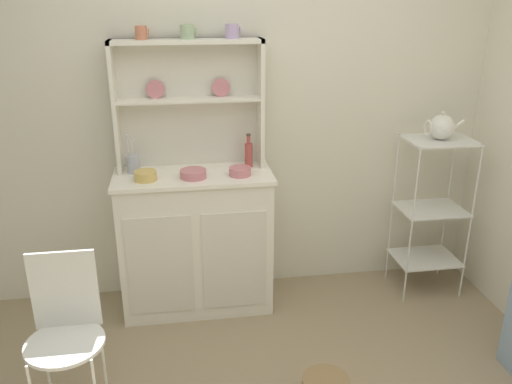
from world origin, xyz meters
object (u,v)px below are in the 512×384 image
(bowl_mixing_large, at_px, (145,176))
(porcelain_teapot, at_px, (441,127))
(utensil_jar, at_px, (133,163))
(wire_chair, at_px, (65,324))
(jam_bottle, at_px, (249,154))
(cup_terracotta_0, at_px, (141,33))
(bakers_rack, at_px, (432,202))
(hutch_shelf_unit, at_px, (189,95))
(hutch_cabinet, at_px, (196,240))

(bowl_mixing_large, bearing_deg, porcelain_teapot, 1.29)
(bowl_mixing_large, relative_size, utensil_jar, 0.55)
(wire_chair, relative_size, bowl_mixing_large, 6.40)
(jam_bottle, xyz_separation_m, utensil_jar, (-0.71, -0.01, -0.03))
(wire_chair, bearing_deg, cup_terracotta_0, 94.63)
(utensil_jar, xyz_separation_m, porcelain_teapot, (1.92, -0.11, 0.18))
(cup_terracotta_0, height_order, porcelain_teapot, cup_terracotta_0)
(bowl_mixing_large, height_order, utensil_jar, utensil_jar)
(bakers_rack, xyz_separation_m, jam_bottle, (-1.21, 0.12, 0.36))
(utensil_jar, height_order, porcelain_teapot, porcelain_teapot)
(hutch_shelf_unit, relative_size, bakers_rack, 0.83)
(bakers_rack, bearing_deg, wire_chair, -158.74)
(hutch_cabinet, height_order, cup_terracotta_0, cup_terracotta_0)
(bowl_mixing_large, height_order, porcelain_teapot, porcelain_teapot)
(hutch_cabinet, xyz_separation_m, utensil_jar, (-0.35, 0.08, 0.50))
(cup_terracotta_0, height_order, bowl_mixing_large, cup_terracotta_0)
(bakers_rack, distance_m, wire_chair, 2.37)
(hutch_cabinet, bearing_deg, utensil_jar, 167.68)
(bakers_rack, height_order, porcelain_teapot, porcelain_teapot)
(wire_chair, distance_m, jam_bottle, 1.47)
(hutch_cabinet, distance_m, cup_terracotta_0, 1.29)
(hutch_shelf_unit, distance_m, cup_terracotta_0, 0.45)
(hutch_cabinet, bearing_deg, wire_chair, -125.76)
(hutch_cabinet, bearing_deg, cup_terracotta_0, 154.07)
(jam_bottle, bearing_deg, bakers_rack, -5.57)
(jam_bottle, bearing_deg, wire_chair, -135.56)
(hutch_shelf_unit, bearing_deg, jam_bottle, -12.36)
(utensil_jar, bearing_deg, wire_chair, -106.47)
(bakers_rack, height_order, bowl_mixing_large, bakers_rack)
(bakers_rack, relative_size, cup_terracotta_0, 13.18)
(cup_terracotta_0, distance_m, jam_bottle, 0.95)
(jam_bottle, bearing_deg, hutch_cabinet, -166.32)
(porcelain_teapot, bearing_deg, bowl_mixing_large, -178.71)
(jam_bottle, distance_m, porcelain_teapot, 1.22)
(hutch_cabinet, xyz_separation_m, jam_bottle, (0.35, 0.09, 0.53))
(utensil_jar, relative_size, porcelain_teapot, 0.97)
(bakers_rack, bearing_deg, hutch_shelf_unit, 172.87)
(cup_terracotta_0, xyz_separation_m, jam_bottle, (0.61, -0.04, -0.73))
(hutch_cabinet, distance_m, porcelain_teapot, 1.71)
(bowl_mixing_large, bearing_deg, hutch_shelf_unit, 40.29)
(bowl_mixing_large, height_order, jam_bottle, jam_bottle)
(hutch_cabinet, bearing_deg, bowl_mixing_large, -165.32)
(hutch_shelf_unit, relative_size, cup_terracotta_0, 11.00)
(jam_bottle, xyz_separation_m, porcelain_teapot, (1.21, -0.12, 0.15))
(bakers_rack, xyz_separation_m, porcelain_teapot, (-0.00, 0.00, 0.51))
(bakers_rack, relative_size, wire_chair, 1.26)
(bowl_mixing_large, bearing_deg, hutch_cabinet, 14.68)
(hutch_cabinet, relative_size, bakers_rack, 0.90)
(hutch_cabinet, height_order, bakers_rack, bakers_rack)
(bakers_rack, xyz_separation_m, wire_chair, (-2.21, -0.86, -0.13))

